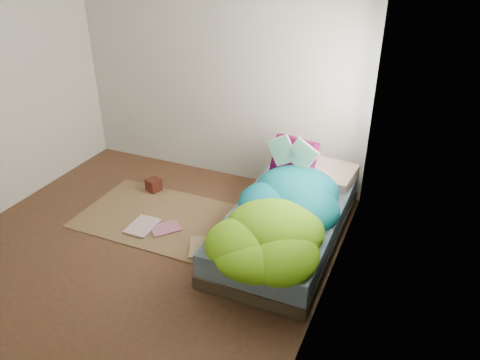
% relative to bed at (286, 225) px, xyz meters
% --- Properties ---
extents(ground, '(3.50, 3.50, 0.00)m').
position_rel_bed_xyz_m(ground, '(-1.22, -0.72, -0.17)').
color(ground, '#452A1A').
rests_on(ground, ground).
extents(room_walls, '(3.54, 3.54, 2.62)m').
position_rel_bed_xyz_m(room_walls, '(-1.21, -0.71, 1.46)').
color(room_walls, beige).
rests_on(room_walls, ground).
extents(bed, '(1.00, 2.00, 0.34)m').
position_rel_bed_xyz_m(bed, '(0.00, 0.00, 0.00)').
color(bed, '#3E3021').
rests_on(bed, ground).
extents(duvet, '(0.96, 1.84, 0.34)m').
position_rel_bed_xyz_m(duvet, '(0.00, -0.22, 0.34)').
color(duvet, '#075E73').
rests_on(duvet, bed).
extents(rug, '(1.60, 1.10, 0.01)m').
position_rel_bed_xyz_m(rug, '(-1.37, -0.17, -0.16)').
color(rug, brown).
rests_on(rug, ground).
extents(pillow_floral, '(0.70, 0.49, 0.15)m').
position_rel_bed_xyz_m(pillow_floral, '(0.16, 0.73, 0.24)').
color(pillow_floral, silver).
rests_on(pillow_floral, bed).
extents(pillow_magenta, '(0.47, 0.23, 0.45)m').
position_rel_bed_xyz_m(pillow_magenta, '(-0.15, 0.63, 0.40)').
color(pillow_magenta, '#48042D').
rests_on(pillow_magenta, bed).
extents(open_book, '(0.45, 0.14, 0.27)m').
position_rel_bed_xyz_m(open_book, '(-0.13, 0.46, 0.65)').
color(open_book, green).
rests_on(open_book, duvet).
extents(wooden_box, '(0.18, 0.18, 0.14)m').
position_rel_bed_xyz_m(wooden_box, '(-1.71, 0.29, -0.08)').
color(wooden_box, '#3A100D').
rests_on(wooden_box, rug).
extents(floor_book_a, '(0.27, 0.36, 0.03)m').
position_rel_bed_xyz_m(floor_book_a, '(-1.53, -0.41, -0.14)').
color(floor_book_a, white).
rests_on(floor_book_a, rug).
extents(floor_book_b, '(0.35, 0.36, 0.03)m').
position_rel_bed_xyz_m(floor_book_b, '(-1.24, -0.28, -0.14)').
color(floor_book_b, '#CB758F').
rests_on(floor_book_b, rug).
extents(floor_book_c, '(0.36, 0.40, 0.03)m').
position_rel_bed_xyz_m(floor_book_c, '(-0.79, -0.53, -0.14)').
color(floor_book_c, tan).
rests_on(floor_book_c, rug).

